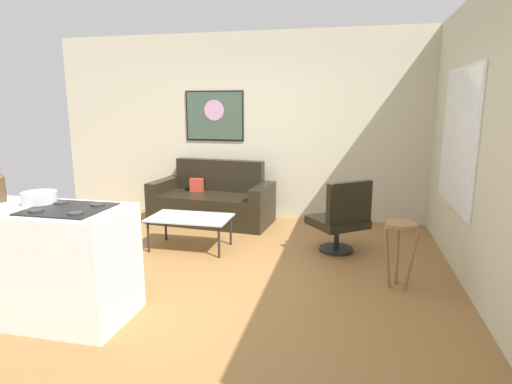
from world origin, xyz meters
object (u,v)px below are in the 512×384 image
couch (213,202)px  armchair (341,218)px  coffee_table (190,219)px  bar_stool (400,239)px  wall_painting (214,116)px  mixing_bowl (39,198)px  soda_bottle (0,186)px

couch → armchair: bearing=-27.1°
couch → coffee_table: bearing=-84.4°
couch → bar_stool: 3.08m
couch → bar_stool: bearing=-36.5°
couch → wall_painting: 1.36m
armchair → mixing_bowl: mixing_bowl is taller
bar_stool → wall_painting: size_ratio=0.69×
bar_stool → soda_bottle: (-3.35, -1.11, 0.57)m
bar_stool → couch: bearing=143.5°
wall_painting → bar_stool: bearing=-41.7°
armchair → bar_stool: armchair is taller
coffee_table → soda_bottle: (-0.99, -1.72, 0.69)m
soda_bottle → couch: bearing=73.5°
couch → armchair: couch is taller
bar_stool → mixing_bowl: (-2.97, -1.11, 0.49)m
coffee_table → armchair: 1.81m
coffee_table → bar_stool: 2.44m
mixing_bowl → wall_painting: (0.39, 3.42, 0.59)m
bar_stool → mixing_bowl: 3.21m
couch → soda_bottle: soda_bottle is taller
wall_painting → coffee_table: bearing=-82.4°
armchair → bar_stool: bearing=-56.5°
couch → armchair: size_ratio=2.07×
coffee_table → mixing_bowl: (-0.62, -1.73, 0.61)m
bar_stool → wall_painting: (-2.58, 2.30, 1.08)m
mixing_bowl → couch: bearing=80.5°
armchair → mixing_bowl: 3.16m
coffee_table → soda_bottle: bearing=-119.9°
armchair → soda_bottle: 3.46m
armchair → soda_bottle: bearing=-144.8°
mixing_bowl → wall_painting: 3.49m
coffee_table → mixing_bowl: 1.93m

